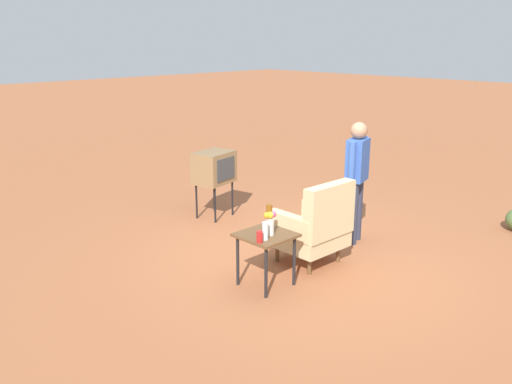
{
  "coord_description": "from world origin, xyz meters",
  "views": [
    {
      "loc": [
        4.96,
        4.13,
        2.69
      ],
      "look_at": [
        -0.01,
        -0.96,
        0.65
      ],
      "focal_mm": 37.86,
      "sensor_mm": 36.0,
      "label": 1
    }
  ],
  "objects": [
    {
      "name": "ground_plane",
      "position": [
        0.0,
        0.0,
        0.0
      ],
      "size": [
        60.0,
        60.0,
        0.0
      ],
      "primitive_type": "plane",
      "color": "#A05B38"
    },
    {
      "name": "armchair",
      "position": [
        0.15,
        0.22,
        0.5
      ],
      "size": [
        0.79,
        0.8,
        1.06
      ],
      "color": "brown",
      "rests_on": "ground"
    },
    {
      "name": "person_standing",
      "position": [
        -0.84,
        0.1,
        0.94
      ],
      "size": [
        0.55,
        0.32,
        1.64
      ],
      "color": "#2D3347",
      "rests_on": "ground"
    },
    {
      "name": "bottle_tall_amber",
      "position": [
        0.87,
        0.16,
        0.76
      ],
      "size": [
        0.07,
        0.07,
        0.3
      ],
      "primitive_type": "cylinder",
      "color": "brown",
      "rests_on": "side_table"
    },
    {
      "name": "side_table",
      "position": [
        0.99,
        0.22,
        0.52
      ],
      "size": [
        0.56,
        0.56,
        0.61
      ],
      "color": "black",
      "rests_on": "ground"
    },
    {
      "name": "bottle_short_clear",
      "position": [
        1.12,
        0.34,
        0.71
      ],
      "size": [
        0.06,
        0.06,
        0.2
      ],
      "primitive_type": "cylinder",
      "color": "silver",
      "rests_on": "side_table"
    },
    {
      "name": "flower_vase",
      "position": [
        0.98,
        0.27,
        0.76
      ],
      "size": [
        0.14,
        0.1,
        0.27
      ],
      "color": "silver",
      "rests_on": "side_table"
    },
    {
      "name": "soda_can_red",
      "position": [
        1.22,
        0.35,
        0.67
      ],
      "size": [
        0.07,
        0.07,
        0.12
      ],
      "primitive_type": "cylinder",
      "color": "red",
      "rests_on": "side_table"
    },
    {
      "name": "tv_on_stand",
      "position": [
        -0.16,
        -2.03,
        0.78
      ],
      "size": [
        0.68,
        0.56,
        1.03
      ],
      "color": "black",
      "rests_on": "ground"
    }
  ]
}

